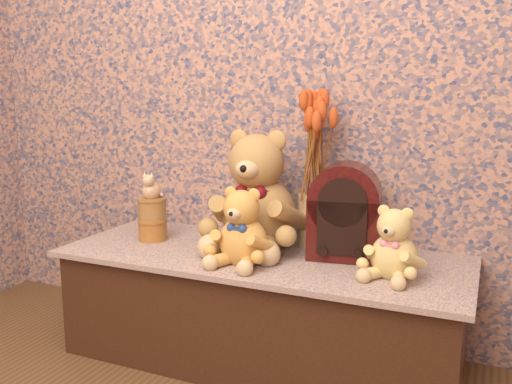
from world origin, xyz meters
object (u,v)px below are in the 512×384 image
(teddy_medium, at_px, (243,222))
(ceramic_vase, at_px, (314,220))
(cathedral_radio, at_px, (345,211))
(cat_figurine, at_px, (151,185))
(teddy_small, at_px, (395,239))
(teddy_large, at_px, (259,185))
(biscuit_tin_lower, at_px, (153,230))

(teddy_medium, bearing_deg, ceramic_vase, 63.19)
(cathedral_radio, xyz_separation_m, ceramic_vase, (-0.14, 0.09, -0.07))
(cathedral_radio, height_order, cat_figurine, cathedral_radio)
(teddy_small, height_order, ceramic_vase, teddy_small)
(teddy_small, bearing_deg, cathedral_radio, 156.42)
(teddy_large, xyz_separation_m, ceramic_vase, (0.19, 0.08, -0.14))
(teddy_large, bearing_deg, teddy_small, -17.08)
(teddy_medium, xyz_separation_m, cathedral_radio, (0.30, 0.21, 0.03))
(teddy_small, bearing_deg, biscuit_tin_lower, -171.34)
(teddy_small, height_order, biscuit_tin_lower, teddy_small)
(biscuit_tin_lower, relative_size, cat_figurine, 1.01)
(teddy_large, xyz_separation_m, cat_figurine, (-0.43, -0.09, -0.02))
(cat_figurine, bearing_deg, ceramic_vase, 3.03)
(cat_figurine, bearing_deg, teddy_medium, -27.03)
(teddy_small, relative_size, cathedral_radio, 0.73)
(ceramic_vase, xyz_separation_m, cat_figurine, (-0.62, -0.17, 0.12))
(biscuit_tin_lower, bearing_deg, cat_figurine, 0.00)
(teddy_large, distance_m, cathedral_radio, 0.34)
(teddy_medium, relative_size, teddy_small, 1.15)
(teddy_small, xyz_separation_m, cathedral_radio, (-0.20, 0.15, 0.05))
(teddy_large, distance_m, teddy_medium, 0.23)
(teddy_large, height_order, teddy_small, teddy_large)
(teddy_medium, xyz_separation_m, ceramic_vase, (0.16, 0.29, -0.04))
(teddy_large, bearing_deg, cathedral_radio, -1.87)
(cathedral_radio, xyz_separation_m, biscuit_tin_lower, (-0.77, -0.09, -0.13))
(cat_figurine, bearing_deg, biscuit_tin_lower, 0.00)
(ceramic_vase, bearing_deg, cathedral_radio, -31.00)
(teddy_small, bearing_deg, ceramic_vase, 158.35)
(teddy_large, xyz_separation_m, teddy_medium, (0.03, -0.21, -0.10))
(teddy_large, xyz_separation_m, teddy_small, (0.54, -0.15, -0.12))
(teddy_small, relative_size, ceramic_vase, 1.22)
(cathedral_radio, distance_m, biscuit_tin_lower, 0.78)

